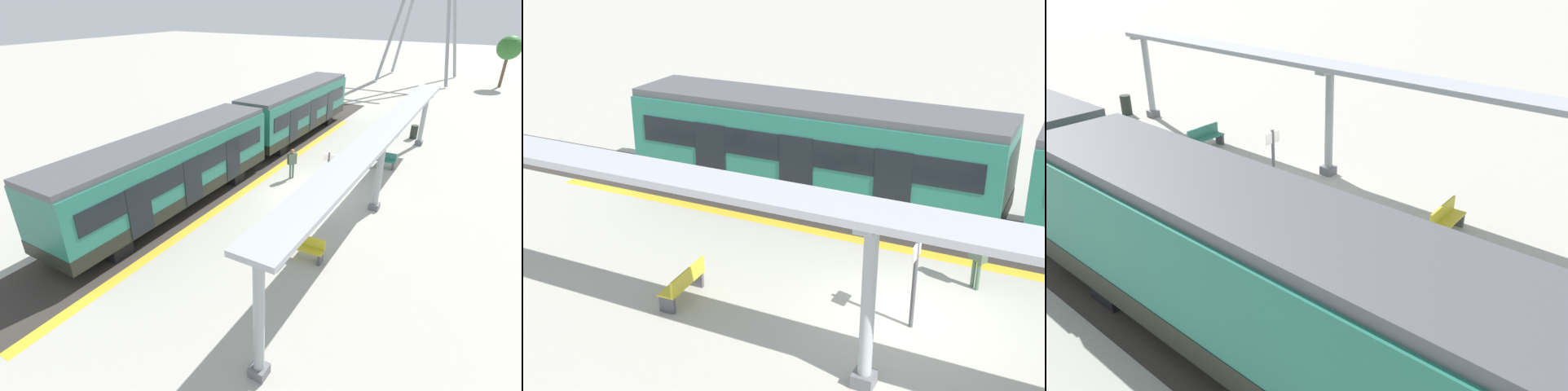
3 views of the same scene
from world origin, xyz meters
TOP-DOWN VIEW (x-y plane):
  - ground_plane at (0.00, 0.00)m, footprint 176.00×176.00m
  - tactile_edge_strip at (-3.18, 0.00)m, footprint 0.43×26.48m
  - trackbed at (-4.99, 0.00)m, footprint 3.20×38.48m
  - train_near_carriage at (-4.99, -4.57)m, footprint 2.65×12.05m
  - canopy_pillar_second at (2.94, 0.03)m, footprint 1.10×0.44m
  - canopy_beam at (2.94, 0.10)m, footprint 1.20×21.40m
  - bench_near_end at (1.76, -5.01)m, footprint 1.52×0.51m
  - platform_info_sign at (0.50, 0.29)m, footprint 0.56×0.10m
  - passenger_waiting_near_edge at (-1.88, 1.25)m, footprint 0.45×0.50m

SIDE VIEW (x-z plane):
  - ground_plane at x=0.00m, z-range 0.00..0.00m
  - trackbed at x=-4.99m, z-range 0.00..0.01m
  - tactile_edge_strip at x=-3.18m, z-range 0.00..0.01m
  - bench_near_end at x=1.76m, z-range 0.01..0.87m
  - passenger_waiting_near_edge at x=-1.88m, z-range 0.20..1.83m
  - platform_info_sign at x=0.50m, z-range 0.23..2.43m
  - train_near_carriage at x=-4.99m, z-range 0.09..3.57m
  - canopy_pillar_second at x=2.94m, z-range 0.03..3.69m
  - canopy_beam at x=2.94m, z-range 3.67..3.83m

